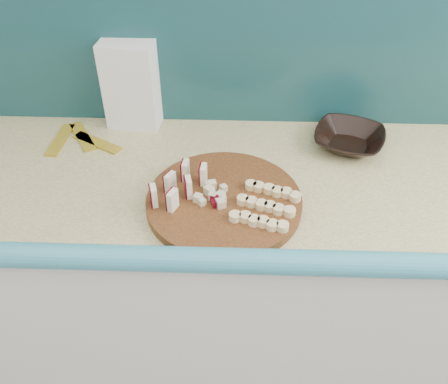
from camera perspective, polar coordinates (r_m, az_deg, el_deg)
The scene contains 9 objects.
kitchen_counter at distance 1.67m, azimuth -4.24°, elevation -10.34°, with size 2.20×0.63×0.91m.
backsplash at distance 1.46m, azimuth -4.55°, elevation 16.79°, with size 2.20×0.02×0.50m, color teal.
cutting_board at distance 1.24m, azimuth 0.00°, elevation -1.12°, with size 0.39×0.39×0.02m, color #3F1D0D.
apple_wedges at distance 1.24m, azimuth -5.19°, elevation 0.84°, with size 0.14×0.15×0.05m.
apple_chunks at distance 1.23m, azimuth -1.09°, elevation -0.10°, with size 0.06×0.06×0.02m.
banana_slices at distance 1.20m, azimuth 4.77°, elevation -1.54°, with size 0.18×0.18×0.02m.
brown_bowl at distance 1.48m, azimuth 14.09°, elevation 5.85°, with size 0.20×0.20×0.05m, color black.
flour_bag at distance 1.51m, azimuth -10.45°, elevation 12.11°, with size 0.15×0.11×0.26m, color white.
banana_peel at distance 1.53m, azimuth -16.14°, elevation 5.77°, with size 0.21×0.18×0.01m.
Camera 1 is at (0.26, 0.46, 1.75)m, focal length 40.00 mm.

